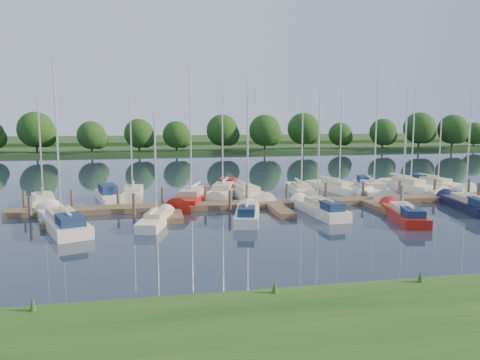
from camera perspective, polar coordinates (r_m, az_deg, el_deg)
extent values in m
plane|color=#1B2336|center=(30.56, 7.65, -5.96)|extent=(260.00, 260.00, 0.00)
cube|color=#1C4614|center=(16.95, 26.07, -17.33)|extent=(90.00, 10.00, 0.50)
cube|color=#4B382A|center=(38.01, 3.80, -2.89)|extent=(40.00, 2.00, 0.40)
cube|color=#4B382A|center=(34.44, -21.56, -4.54)|extent=(1.20, 4.00, 0.40)
cube|color=#4B382A|center=(33.88, -8.10, -4.27)|extent=(1.20, 4.00, 0.40)
cube|color=#4B382A|center=(35.17, 5.05, -3.77)|extent=(1.20, 4.00, 0.40)
cube|color=#4B382A|center=(38.14, 16.70, -3.17)|extent=(1.20, 4.00, 0.40)
cube|color=#4B382A|center=(42.43, 26.32, -2.57)|extent=(1.20, 4.00, 0.40)
cylinder|color=#473D33|center=(39.13, -24.78, -2.69)|extent=(0.24, 0.24, 2.00)
cylinder|color=#473D33|center=(38.44, -19.77, -2.61)|extent=(0.24, 0.24, 2.00)
cylinder|color=#473D33|center=(38.06, -14.62, -2.50)|extent=(0.24, 0.24, 2.00)
cylinder|color=#473D33|center=(38.00, -9.42, -2.37)|extent=(0.24, 0.24, 2.00)
cylinder|color=#473D33|center=(38.24, -4.23, -2.22)|extent=(0.24, 0.24, 2.00)
cylinder|color=#473D33|center=(38.79, 0.84, -2.06)|extent=(0.24, 0.24, 2.00)
cylinder|color=#473D33|center=(39.64, 5.74, -1.88)|extent=(0.24, 0.24, 2.00)
cylinder|color=#473D33|center=(40.76, 10.40, -1.71)|extent=(0.24, 0.24, 2.00)
cylinder|color=#473D33|center=(42.14, 14.78, -1.53)|extent=(0.24, 0.24, 2.00)
cylinder|color=#473D33|center=(43.74, 18.86, -1.35)|extent=(0.24, 0.24, 2.00)
cylinder|color=#473D33|center=(45.55, 22.63, -1.19)|extent=(0.24, 0.24, 2.00)
cylinder|color=#473D33|center=(47.55, 26.10, -1.03)|extent=(0.24, 0.24, 2.00)
cylinder|color=#473D33|center=(36.41, -24.21, -3.40)|extent=(0.24, 0.24, 2.00)
cylinder|color=#473D33|center=(35.45, -12.79, -3.19)|extent=(0.24, 0.24, 2.00)
cylinder|color=#473D33|center=(35.93, -1.23, -2.85)|extent=(0.24, 0.24, 2.00)
cylinder|color=#473D33|center=(37.81, 9.60, -2.42)|extent=(0.24, 0.24, 2.00)
cylinder|color=#473D33|center=(40.88, 19.09, -1.98)|extent=(0.24, 0.24, 2.00)
cylinder|color=#473D33|center=(44.91, 27.07, -1.56)|extent=(0.24, 0.24, 2.00)
cube|color=#1C3D17|center=(103.78, -5.72, 3.90)|extent=(180.00, 30.00, 0.60)
cube|color=#315324|center=(128.63, -6.77, 4.81)|extent=(220.00, 40.00, 1.40)
cylinder|color=#38281C|center=(93.04, -22.95, 3.33)|extent=(0.36, 0.36, 2.05)
sphere|color=#11330E|center=(92.91, -23.03, 4.87)|extent=(4.78, 4.78, 4.78)
sphere|color=#11330E|center=(92.93, -22.36, 4.49)|extent=(3.42, 3.42, 3.42)
cylinder|color=#38281C|center=(91.69, -17.99, 3.50)|extent=(0.36, 0.36, 2.02)
sphere|color=#11330E|center=(91.56, -18.05, 5.04)|extent=(4.71, 4.71, 4.71)
sphere|color=#11330E|center=(91.67, -17.39, 4.65)|extent=(3.37, 3.37, 3.37)
cylinder|color=#38281C|center=(89.96, -12.04, 3.65)|extent=(0.36, 0.36, 2.06)
sphere|color=#11330E|center=(89.83, -12.08, 5.25)|extent=(4.80, 4.80, 4.80)
sphere|color=#11330E|center=(90.05, -11.41, 4.83)|extent=(3.43, 3.43, 3.43)
cylinder|color=#38281C|center=(92.18, -7.17, 4.05)|extent=(0.36, 0.36, 2.69)
sphere|color=#11330E|center=(92.03, -7.20, 6.10)|extent=(6.28, 6.28, 6.28)
sphere|color=#11330E|center=(92.36, -6.36, 5.56)|extent=(4.49, 4.49, 4.49)
cylinder|color=#38281C|center=(90.27, -2.66, 4.06)|extent=(0.36, 0.36, 2.79)
sphere|color=#11330E|center=(90.12, -2.67, 6.22)|extent=(6.50, 6.50, 6.50)
sphere|color=#11330E|center=(90.56, -1.81, 5.64)|extent=(4.64, 4.64, 4.64)
cylinder|color=#38281C|center=(92.59, 2.72, 4.00)|extent=(0.36, 0.36, 2.30)
sphere|color=#11330E|center=(92.45, 2.73, 5.74)|extent=(5.38, 5.38, 5.38)
sphere|color=#11330E|center=(92.95, 3.39, 5.27)|extent=(3.84, 3.84, 3.84)
cylinder|color=#38281C|center=(94.13, 7.43, 4.08)|extent=(0.36, 0.36, 2.56)
sphere|color=#11330E|center=(93.98, 7.46, 5.99)|extent=(5.98, 5.98, 5.98)
sphere|color=#11330E|center=(94.61, 8.16, 5.47)|extent=(4.27, 4.27, 4.27)
cylinder|color=#38281C|center=(99.05, 11.95, 4.15)|extent=(0.36, 0.36, 2.51)
sphere|color=#11330E|center=(98.92, 12.00, 5.92)|extent=(5.86, 5.86, 5.86)
sphere|color=#11330E|center=(99.62, 12.61, 5.43)|extent=(4.18, 4.18, 4.18)
cylinder|color=#38281C|center=(101.97, 15.67, 4.17)|extent=(0.36, 0.36, 2.68)
sphere|color=#11330E|center=(101.83, 15.74, 6.01)|extent=(6.25, 6.25, 6.25)
sphere|color=#11330E|center=(102.64, 16.34, 5.50)|extent=(4.46, 4.46, 4.46)
cylinder|color=#38281C|center=(107.20, 20.19, 4.15)|extent=(0.36, 0.36, 2.70)
sphere|color=#11330E|center=(107.07, 20.28, 5.91)|extent=(6.30, 6.30, 6.30)
sphere|color=#11330E|center=(107.97, 20.81, 5.42)|extent=(4.50, 4.50, 4.50)
cylinder|color=#38281C|center=(109.44, 24.91, 3.97)|extent=(0.36, 0.36, 2.68)
sphere|color=#11330E|center=(109.31, 25.00, 5.68)|extent=(6.25, 6.25, 6.25)
sphere|color=#11330E|center=(110.29, 25.48, 5.20)|extent=(4.46, 4.46, 4.46)
cylinder|color=#38281C|center=(114.44, 27.24, 3.94)|extent=(0.36, 0.36, 2.58)
cube|color=white|center=(41.38, -22.84, -2.68)|extent=(3.08, 6.29, 1.04)
cone|color=white|center=(38.40, -22.69, -3.45)|extent=(1.32, 2.26, 0.85)
cube|color=#BAAE8F|center=(40.97, -22.88, -1.86)|extent=(1.88, 2.95, 0.47)
cylinder|color=silver|center=(40.24, -23.16, 3.63)|extent=(0.12, 0.12, 8.18)
cylinder|color=silver|center=(41.81, -22.95, -1.16)|extent=(0.74, 2.67, 0.10)
cylinder|color=white|center=(41.81, -22.95, -1.16)|extent=(0.77, 2.40, 0.20)
cube|color=white|center=(42.30, -15.76, -2.15)|extent=(2.72, 5.14, 0.95)
cone|color=white|center=(39.92, -15.21, -2.71)|extent=(1.13, 1.62, 0.81)
cube|color=#152849|center=(42.18, -15.80, -1.14)|extent=(1.89, 2.92, 0.86)
cube|color=white|center=(43.63, -12.91, -1.75)|extent=(1.79, 6.24, 0.96)
cone|color=white|center=(40.57, -13.08, -2.47)|extent=(0.89, 2.18, 0.87)
cube|color=#BAAE8F|center=(43.23, -12.95, -1.05)|extent=(1.33, 2.81, 0.44)
cylinder|color=silver|center=(42.50, -13.13, 4.32)|extent=(0.12, 0.12, 8.40)
cylinder|color=silver|center=(44.10, -12.91, -0.42)|extent=(0.12, 2.80, 0.10)
cylinder|color=white|center=(44.10, -12.91, -0.42)|extent=(0.22, 2.49, 0.20)
cube|color=#A1160E|center=(40.12, -5.65, -2.42)|extent=(4.62, 8.03, 1.19)
cone|color=#A1160E|center=(36.43, -7.12, -3.48)|extent=(1.92, 2.92, 1.09)
cube|color=#BAAE8F|center=(39.62, -5.80, -1.42)|extent=(2.69, 3.83, 0.54)
cylinder|color=silver|center=(38.76, -6.05, 5.91)|extent=(0.12, 0.12, 10.46)
cylinder|color=silver|center=(40.67, -5.41, -0.55)|extent=(1.25, 3.32, 0.10)
cylinder|color=white|center=(40.67, -5.41, -0.55)|extent=(1.22, 2.99, 0.20)
cube|color=white|center=(42.98, -1.97, -1.70)|extent=(4.11, 7.47, 1.20)
cone|color=white|center=(39.48, -2.75, -2.55)|extent=(1.73, 2.71, 1.01)
cube|color=#BAAE8F|center=(42.51, -2.05, -0.75)|extent=(2.43, 3.55, 0.55)
cube|color=maroon|center=(44.82, -1.59, -0.16)|extent=(2.00, 2.49, 0.60)
cylinder|color=silver|center=(41.72, -2.15, 5.57)|extent=(0.12, 0.12, 9.72)
cylinder|color=silver|center=(43.51, -1.83, 0.03)|extent=(1.08, 3.12, 0.10)
cylinder|color=white|center=(43.51, -1.83, 0.03)|extent=(1.07, 2.80, 0.20)
cube|color=white|center=(42.46, 0.56, -1.82)|extent=(3.08, 7.55, 1.10)
cone|color=white|center=(39.08, 2.38, -2.66)|extent=(1.38, 2.69, 1.03)
cube|color=#BAAE8F|center=(42.01, 0.73, -0.96)|extent=(1.99, 3.48, 0.50)
cylinder|color=silver|center=(41.21, 0.92, 5.58)|extent=(0.12, 0.12, 9.89)
cylinder|color=silver|center=(42.97, 0.23, -0.22)|extent=(0.57, 3.28, 0.10)
cylinder|color=white|center=(42.97, 0.23, -0.22)|extent=(0.62, 2.93, 0.20)
cube|color=white|center=(44.88, 7.31, -1.36)|extent=(2.26, 6.30, 0.97)
cone|color=white|center=(41.93, 8.28, -2.02)|extent=(1.05, 2.23, 0.86)
cube|color=#BAAE8F|center=(44.50, 7.41, -0.66)|extent=(1.53, 2.88, 0.44)
cylinder|color=silver|center=(43.79, 7.60, 4.52)|extent=(0.12, 0.12, 8.34)
cylinder|color=silver|center=(45.34, 7.15, -0.05)|extent=(0.34, 2.78, 0.10)
cylinder|color=white|center=(45.34, 7.15, -0.05)|extent=(0.41, 2.48, 0.20)
cube|color=white|center=(46.49, 11.45, -1.13)|extent=(3.88, 7.31, 1.06)
cone|color=white|center=(43.84, 14.33, -1.75)|extent=(1.64, 2.64, 0.99)
cube|color=#BAAE8F|center=(46.12, 11.74, -0.37)|extent=(2.31, 3.46, 0.48)
cylinder|color=silver|center=(45.44, 12.19, 5.33)|extent=(0.12, 0.12, 9.50)
cylinder|color=silver|center=(46.88, 10.94, 0.25)|extent=(0.99, 3.07, 0.10)
cylinder|color=white|center=(46.88, 10.94, 0.25)|extent=(0.99, 2.76, 0.20)
cube|color=white|center=(45.63, 15.76, -1.44)|extent=(4.24, 8.42, 1.24)
cone|color=white|center=(41.73, 16.93, -2.32)|extent=(1.81, 3.03, 1.14)
cube|color=#BAAE8F|center=(45.12, 15.90, -0.51)|extent=(2.57, 3.96, 0.56)
cube|color=#152849|center=(47.69, 15.22, 0.09)|extent=(2.15, 2.75, 0.62)
cylinder|color=silver|center=(44.30, 16.27, 6.22)|extent=(0.12, 0.12, 10.95)
cylinder|color=silver|center=(46.24, 15.60, 0.26)|extent=(1.01, 3.56, 0.10)
cylinder|color=white|center=(46.24, 15.60, 0.26)|extent=(1.01, 3.19, 0.20)
cube|color=white|center=(48.92, 19.52, -0.99)|extent=(3.36, 7.26, 1.24)
cone|color=white|center=(46.43, 22.42, -1.58)|extent=(1.46, 2.60, 0.98)
cube|color=#BAAE8F|center=(48.56, 19.84, -0.11)|extent=(2.09, 3.39, 0.56)
cylinder|color=silver|center=(47.92, 20.37, 5.25)|extent=(0.12, 0.12, 9.46)
cylinder|color=silver|center=(49.27, 19.03, 0.56)|extent=(0.74, 3.11, 0.10)
cylinder|color=white|center=(49.27, 19.03, 0.56)|extent=(0.77, 2.78, 0.20)
cube|color=white|center=(52.39, 22.44, -0.58)|extent=(3.25, 6.95, 0.97)
cone|color=white|center=(50.14, 25.17, -1.08)|extent=(1.41, 2.49, 0.94)
cube|color=#BAAE8F|center=(52.08, 22.74, 0.03)|extent=(2.01, 3.25, 0.44)
cube|color=#152849|center=(53.62, 21.05, 0.41)|extent=(1.71, 2.24, 0.49)
cylinder|color=silver|center=(51.49, 23.26, 4.83)|extent=(0.12, 0.12, 9.06)
cylinder|color=silver|center=(52.74, 21.98, 0.54)|extent=(0.73, 2.97, 0.10)
cylinder|color=white|center=(52.74, 21.98, 0.54)|extent=(0.76, 2.67, 0.20)
cube|color=white|center=(32.44, -20.67, -5.32)|extent=(4.52, 7.69, 1.14)
cone|color=white|center=(36.02, -21.78, -4.11)|extent=(1.88, 2.80, 1.04)
cube|color=#BAAE8F|center=(32.65, -20.86, -3.94)|extent=(2.62, 3.68, 0.52)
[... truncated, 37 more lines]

